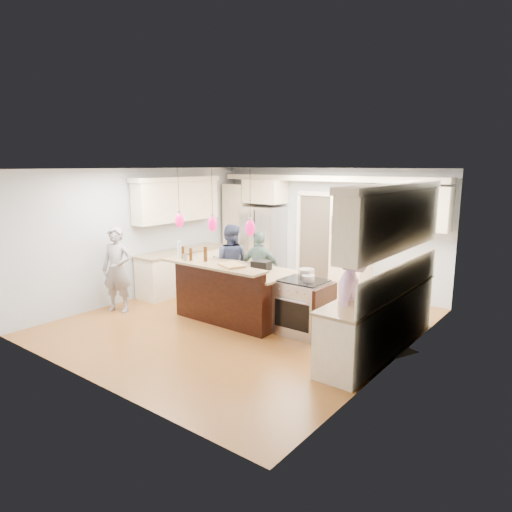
{
  "coord_description": "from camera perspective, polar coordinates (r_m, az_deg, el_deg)",
  "views": [
    {
      "loc": [
        4.93,
        -6.03,
        2.77
      ],
      "look_at": [
        0.0,
        0.35,
        1.15
      ],
      "focal_mm": 32.0,
      "sensor_mm": 36.0,
      "label": 1
    }
  ],
  "objects": [
    {
      "name": "person_far_right",
      "position": [
        8.87,
        0.51,
        -1.79
      ],
      "size": [
        0.95,
        0.58,
        1.51
      ],
      "primitive_type": "imported",
      "rotation": [
        0.0,
        0.0,
        3.4
      ],
      "color": "#4B6965",
      "rests_on": "ground"
    },
    {
      "name": "pendant_lights",
      "position": [
        7.63,
        -5.45,
        4.04
      ],
      "size": [
        1.75,
        0.15,
        1.03
      ],
      "color": "black",
      "rests_on": "ground"
    },
    {
      "name": "oven_column",
      "position": [
        9.79,
        11.86,
        1.59
      ],
      "size": [
        0.72,
        0.69,
        2.3
      ],
      "color": "#FAF1CB",
      "rests_on": "ground"
    },
    {
      "name": "ground_plane",
      "position": [
        8.27,
        -1.5,
        -8.22
      ],
      "size": [
        6.0,
        6.0,
        0.0
      ],
      "primitive_type": "plane",
      "color": "#A7682D",
      "rests_on": "ground"
    },
    {
      "name": "cutting_board",
      "position": [
        7.54,
        -3.09,
        -1.17
      ],
      "size": [
        0.53,
        0.46,
        0.03
      ],
      "primitive_type": "cube",
      "rotation": [
        0.0,
        0.0,
        -0.4
      ],
      "color": "tan",
      "rests_on": "kitchen_island"
    },
    {
      "name": "beer_bottle_b",
      "position": [
        8.22,
        -9.12,
        0.43
      ],
      "size": [
        0.07,
        0.07,
        0.23
      ],
      "primitive_type": "cylinder",
      "rotation": [
        0.0,
        0.0,
        -0.38
      ],
      "color": "#44270C",
      "rests_on": "kitchen_island"
    },
    {
      "name": "person_range_side",
      "position": [
        6.6,
        12.14,
        -5.38
      ],
      "size": [
        1.02,
        1.32,
        1.8
      ],
      "primitive_type": "imported",
      "rotation": [
        0.0,
        0.0,
        1.91
      ],
      "color": "#C195C8",
      "rests_on": "ground"
    },
    {
      "name": "pot_small",
      "position": [
        7.39,
        6.55,
        -2.8
      ],
      "size": [
        0.21,
        0.21,
        0.11
      ],
      "primitive_type": "cylinder",
      "color": "#B7B7BC",
      "rests_on": "island_range"
    },
    {
      "name": "drink_can",
      "position": [
        8.05,
        -8.89,
        -0.16
      ],
      "size": [
        0.08,
        0.08,
        0.12
      ],
      "primitive_type": "cylinder",
      "rotation": [
        0.0,
        0.0,
        -0.27
      ],
      "color": "#B7B7BC",
      "rests_on": "kitchen_island"
    },
    {
      "name": "person_bar_end",
      "position": [
        9.03,
        -16.99,
        -1.64
      ],
      "size": [
        0.7,
        0.59,
        1.63
      ],
      "primitive_type": "imported",
      "rotation": [
        0.0,
        0.0,
        0.39
      ],
      "color": "gray",
      "rests_on": "ground"
    },
    {
      "name": "floor_rug",
      "position": [
        7.27,
        14.68,
        -11.36
      ],
      "size": [
        1.09,
        1.26,
        0.01
      ],
      "primitive_type": "cube",
      "rotation": [
        0.0,
        0.0,
        -0.42
      ],
      "color": "olive",
      "rests_on": "ground"
    },
    {
      "name": "beer_bottle_a",
      "position": [
        8.05,
        -8.16,
        0.23
      ],
      "size": [
        0.06,
        0.06,
        0.22
      ],
      "primitive_type": "cylinder",
      "rotation": [
        0.0,
        0.0,
        0.15
      ],
      "color": "#44270C",
      "rests_on": "kitchen_island"
    },
    {
      "name": "person_far_left",
      "position": [
        9.33,
        -3.2,
        -0.88
      ],
      "size": [
        0.95,
        0.86,
        1.59
      ],
      "primitive_type": "imported",
      "rotation": [
        0.0,
        0.0,
        3.55
      ],
      "color": "#29314F",
      "rests_on": "ground"
    },
    {
      "name": "kitchen_island",
      "position": [
        8.33,
        -2.53,
        -4.58
      ],
      "size": [
        2.1,
        1.46,
        1.12
      ],
      "color": "black",
      "rests_on": "ground"
    },
    {
      "name": "island_range",
      "position": [
        7.6,
        6.04,
        -6.43
      ],
      "size": [
        0.82,
        0.71,
        0.92
      ],
      "color": "#B7B7BC",
      "rests_on": "ground"
    },
    {
      "name": "room_shell",
      "position": [
        7.85,
        -1.57,
        4.39
      ],
      "size": [
        5.54,
        6.04,
        2.72
      ],
      "color": "#B2BCC6",
      "rests_on": "ground"
    },
    {
      "name": "back_upper_cabinets",
      "position": [
        10.53,
        4.84,
        5.31
      ],
      "size": [
        5.3,
        0.61,
        2.54
      ],
      "color": "#FAF1CB",
      "rests_on": "ground"
    },
    {
      "name": "pot_large",
      "position": [
        7.61,
        6.29,
        -2.19
      ],
      "size": [
        0.27,
        0.27,
        0.16
      ],
      "primitive_type": "cylinder",
      "color": "#B7B7BC",
      "rests_on": "island_range"
    },
    {
      "name": "refrigerator",
      "position": [
        10.99,
        0.91,
        1.55
      ],
      "size": [
        0.9,
        0.7,
        1.8
      ],
      "primitive_type": "cube",
      "color": "#B7B7BC",
      "rests_on": "ground"
    },
    {
      "name": "right_counter_run",
      "position": [
        7.02,
        15.77,
        -3.23
      ],
      "size": [
        0.64,
        3.1,
        2.51
      ],
      "color": "#FAF1CB",
      "rests_on": "ground"
    },
    {
      "name": "water_bottle",
      "position": [
        8.3,
        -9.57,
        0.8
      ],
      "size": [
        0.07,
        0.07,
        0.3
      ],
      "primitive_type": "cylinder",
      "rotation": [
        0.0,
        0.0,
        0.01
      ],
      "color": "silver",
      "rests_on": "kitchen_island"
    },
    {
      "name": "left_cabinets",
      "position": [
        10.2,
        -9.37,
        1.53
      ],
      "size": [
        0.64,
        2.3,
        2.51
      ],
      "color": "#FAF1CB",
      "rests_on": "ground"
    },
    {
      "name": "beer_bottle_c",
      "position": [
        7.93,
        -6.35,
        0.26
      ],
      "size": [
        0.07,
        0.07,
        0.27
      ],
      "primitive_type": "cylinder",
      "rotation": [
        0.0,
        0.0,
        -0.08
      ],
      "color": "#44270C",
      "rests_on": "kitchen_island"
    }
  ]
}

